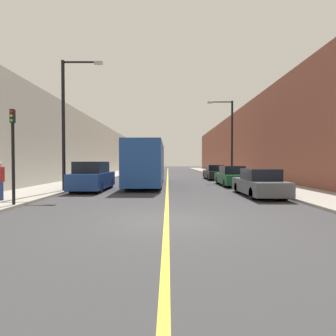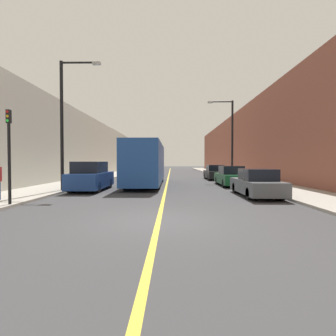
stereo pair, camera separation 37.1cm
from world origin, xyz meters
TOP-DOWN VIEW (x-y plane):
  - ground_plane at (0.00, 0.00)m, footprint 200.00×200.00m
  - sidewalk_left at (-7.87, 30.00)m, footprint 3.59×72.00m
  - sidewalk_right at (7.87, 30.00)m, footprint 3.59×72.00m
  - building_row_left at (-11.66, 30.00)m, footprint 4.00×72.00m
  - building_row_right at (11.66, 30.00)m, footprint 4.00×72.00m
  - road_center_line at (0.00, 30.00)m, footprint 0.16×72.00m
  - bus at (-1.62, 12.82)m, footprint 2.49×11.12m
  - parked_suv_left at (-4.84, 8.69)m, footprint 1.91×4.70m
  - car_right_near at (5.01, 5.96)m, footprint 1.79×4.63m
  - car_right_mid at (5.02, 12.27)m, footprint 1.78×4.74m
  - car_right_far at (4.94, 19.46)m, footprint 1.77×4.71m
  - street_lamp_left at (-6.17, 7.87)m, footprint 2.53×0.24m
  - street_lamp_right at (6.16, 17.65)m, footprint 2.53×0.24m
  - traffic_light at (-6.27, 2.43)m, footprint 0.16×0.18m

SIDE VIEW (x-z plane):
  - ground_plane at x=0.00m, z-range 0.00..0.00m
  - road_center_line at x=0.00m, z-range 0.00..0.01m
  - sidewalk_left at x=-7.87m, z-range 0.00..0.12m
  - sidewalk_right at x=7.87m, z-range 0.00..0.12m
  - car_right_near at x=5.01m, z-range -0.07..1.42m
  - car_right_far at x=4.94m, z-range -0.08..1.47m
  - car_right_mid at x=5.02m, z-range -0.08..1.48m
  - parked_suv_left at x=-4.84m, z-range -0.07..1.81m
  - bus at x=-1.62m, z-range 0.11..3.42m
  - traffic_light at x=-6.27m, z-range 0.30..4.19m
  - building_row_left at x=-11.66m, z-range 0.00..7.49m
  - building_row_right at x=11.66m, z-range 0.00..9.03m
  - street_lamp_right at x=6.16m, z-range 0.65..8.39m
  - street_lamp_left at x=-6.17m, z-range 0.65..8.59m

